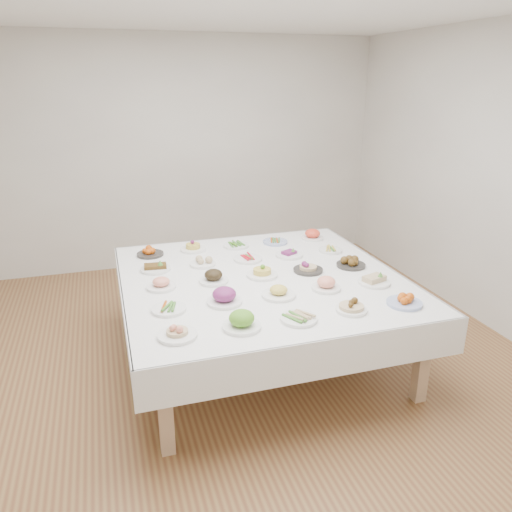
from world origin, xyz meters
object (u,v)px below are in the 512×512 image
object	(u,v)px
dish_24	(313,234)
display_table	(261,284)
dish_0	(177,328)
dish_12	(262,270)

from	to	relation	value
dish_24	display_table	bearing A→B (deg)	-134.73
dish_24	dish_0	bearing A→B (deg)	-135.11
display_table	dish_24	xyz separation A→B (m)	(0.81, 0.81, 0.12)
display_table	dish_24	world-z (taller)	dish_24
dish_0	dish_24	xyz separation A→B (m)	(1.62, 1.62, -0.00)
display_table	dish_24	distance (m)	1.15
dish_0	dish_24	size ratio (longest dim) A/B	1.15
display_table	dish_0	world-z (taller)	dish_0
dish_12	dish_24	size ratio (longest dim) A/B	1.16
dish_12	dish_24	world-z (taller)	dish_12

